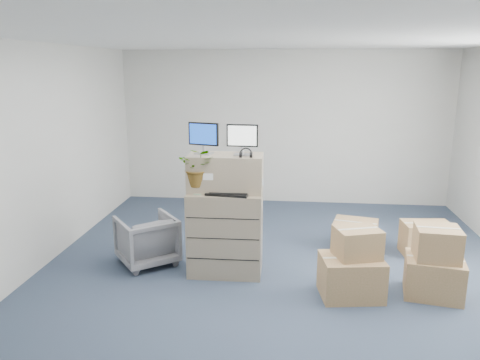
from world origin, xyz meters
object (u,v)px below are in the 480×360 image
Objects in this scene: monitor_right at (242,138)px; keyboard at (228,194)px; water_bottle at (233,181)px; monitor_left at (203,136)px; potted_plant at (198,172)px; office_chair at (147,238)px; filing_cabinet_lower at (226,232)px.

keyboard is at bearing -129.63° from monitor_right.
water_bottle is (-0.11, 0.05, -0.54)m from monitor_right.
potted_plant is at bearing -90.46° from monitor_left.
potted_plant reaches higher than office_chair.
potted_plant is at bearing -163.66° from monitor_right.
monitor_left is 0.47m from monitor_right.
keyboard is at bearing -100.69° from water_bottle.
keyboard is (0.31, -0.19, -0.64)m from monitor_left.
water_bottle is 0.33× the size of office_chair.
monitor_right is 0.53× the size of office_chair.
filing_cabinet_lower is 1.19m from monitor_right.
water_bottle is at bearing 86.64° from keyboard.
filing_cabinet_lower is at bearing 116.62° from keyboard.
monitor_left reaches higher than office_chair.
water_bottle is (0.35, 0.02, -0.54)m from monitor_left.
monitor_left reaches higher than filing_cabinet_lower.
filing_cabinet_lower is 2.75× the size of monitor_left.
keyboard is (-0.15, -0.17, -0.64)m from monitor_right.
keyboard reaches higher than office_chair.
office_chair is (-1.25, 0.12, -1.34)m from monitor_right.
office_chair is at bearing 161.73° from potted_plant.
monitor_left is 0.54× the size of office_chair.
potted_plant reaches higher than water_bottle.
monitor_right is at bearing -21.60° from water_bottle.
monitor_right is (0.47, -0.02, -0.01)m from monitor_left.
monitor_right reaches higher than keyboard.
filing_cabinet_lower is 2.07× the size of keyboard.
water_bottle is 1.40m from office_chair.
monitor_right is at bearing 8.93° from filing_cabinet_lower.
keyboard is 0.43m from potted_plant.
monitor_left is at bearing 179.65° from monitor_right.
filing_cabinet_lower is at bearing 134.00° from office_chair.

